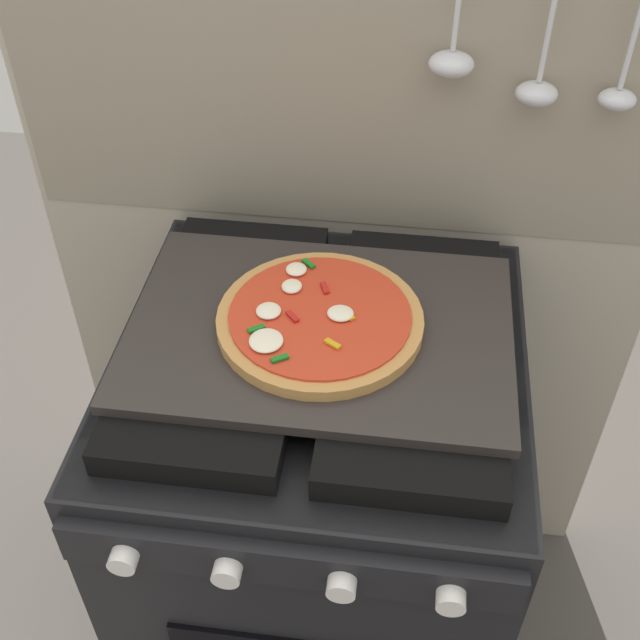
% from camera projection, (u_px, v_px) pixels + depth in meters
% --- Properties ---
extents(ground_plane, '(4.00, 4.00, 0.00)m').
position_uv_depth(ground_plane, '(320.00, 634.00, 1.74)').
color(ground_plane, '#4C4742').
extents(kitchen_backsplash, '(1.10, 0.09, 1.55)m').
position_uv_depth(kitchen_backsplash, '(345.00, 254.00, 1.46)').
color(kitchen_backsplash, '#B2A893').
rests_on(kitchen_backsplash, ground_plane).
extents(stove, '(0.60, 0.64, 0.90)m').
position_uv_depth(stove, '(320.00, 516.00, 1.44)').
color(stove, black).
rests_on(stove, ground_plane).
extents(baking_tray, '(0.54, 0.38, 0.02)m').
position_uv_depth(baking_tray, '(320.00, 329.00, 1.13)').
color(baking_tray, '#2D2826').
rests_on(baking_tray, stove).
extents(pizza_left, '(0.29, 0.29, 0.03)m').
position_uv_depth(pizza_left, '(321.00, 320.00, 1.12)').
color(pizza_left, '#C18947').
rests_on(pizza_left, baking_tray).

